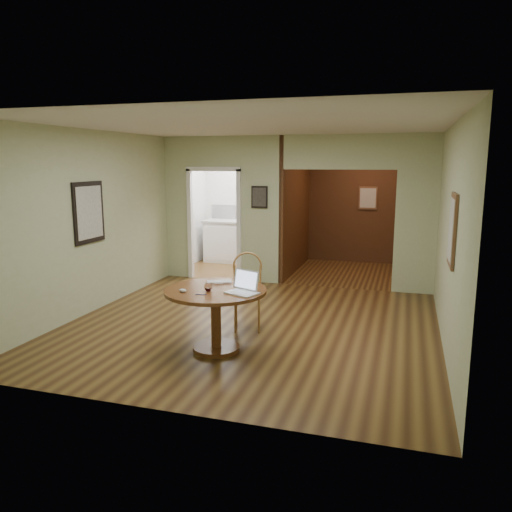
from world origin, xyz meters
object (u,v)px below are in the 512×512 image
(dining_table, at_px, (216,305))
(closed_laptop, at_px, (219,283))
(chair, at_px, (247,287))
(open_laptop, at_px, (244,287))

(dining_table, distance_m, closed_laptop, 0.34)
(chair, relative_size, closed_laptop, 3.41)
(dining_table, height_order, open_laptop, open_laptop)
(chair, bearing_deg, dining_table, -113.54)
(dining_table, distance_m, open_laptop, 0.45)
(open_laptop, distance_m, closed_laptop, 0.52)
(dining_table, height_order, chair, chair)
(dining_table, relative_size, chair, 1.17)
(dining_table, bearing_deg, open_laptop, -5.87)
(chair, xyz_separation_m, closed_laptop, (-0.16, -0.64, 0.19))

